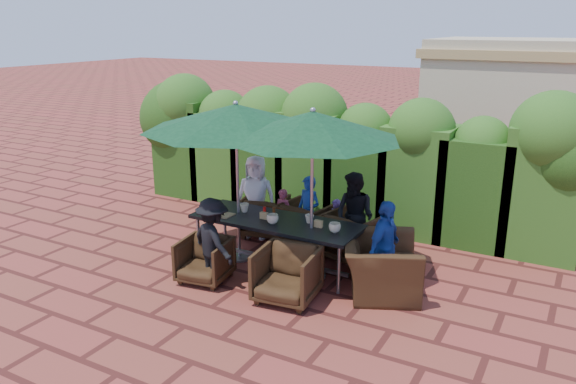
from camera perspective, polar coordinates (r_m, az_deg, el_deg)
The scene contains 32 objects.
ground at distance 8.74m, azimuth -1.23°, elevation -7.06°, with size 80.00×80.00×0.00m, color maroon.
dining_table at distance 8.31m, azimuth -1.23°, elevation -3.32°, with size 2.56×0.90×0.75m.
umbrella_left at distance 8.30m, azimuth -5.31°, elevation 7.56°, with size 2.78×2.78×2.46m.
umbrella_right at distance 7.59m, azimuth 2.52°, elevation 6.74°, with size 2.44×2.44×2.46m.
chair_far_left at distance 9.68m, azimuth -2.37°, elevation -2.24°, with size 0.74×0.69×0.76m, color black.
chair_far_mid at distance 9.29m, azimuth 1.75°, elevation -3.00°, with size 0.76×0.71×0.79m, color black.
chair_far_right at distance 8.75m, azimuth 6.48°, elevation -4.24°, with size 0.80×0.74×0.82m, color black.
chair_near_left at distance 8.08m, azimuth -8.49°, elevation -6.66°, with size 0.67×0.63×0.69m, color black.
chair_near_right at distance 7.44m, azimuth -0.11°, elevation -8.15°, with size 0.77×0.72×0.79m, color black.
chair_end_right at distance 7.73m, azimuth 9.42°, elevation -6.56°, with size 1.15×0.75×1.00m, color black.
adult_far_left at distance 9.53m, azimuth -3.28°, elevation -0.48°, with size 0.70×0.42×1.42m, color white.
adult_far_mid at distance 9.09m, azimuth 2.08°, elevation -2.07°, with size 0.43×0.35×1.19m, color #1B3D94.
adult_far_right at distance 8.69m, azimuth 6.77°, elevation -2.47°, with size 0.66×0.40×1.37m, color black.
adult_near_left at distance 7.90m, azimuth -7.63°, elevation -5.00°, with size 0.80×0.37×1.25m, color black.
adult_end_right at distance 7.61m, azimuth 9.76°, elevation -5.67°, with size 0.77×0.39×1.32m, color #1B3D94.
child_left at distance 9.42m, azimuth -0.55°, elevation -2.37°, with size 0.32×0.26×0.89m, color #C1445F.
child_right at distance 9.14m, azimuth 4.83°, elevation -3.26°, with size 0.30×0.24×0.82m, color #6E4699.
pedestrian_a at distance 11.68m, azimuth 15.48°, elevation 3.06°, with size 1.65×0.59×1.77m, color green.
pedestrian_b at distance 11.72m, azimuth 21.46°, elevation 2.26°, with size 0.80×0.49×1.66m, color #C1445F.
pedestrian_c at distance 11.45m, azimuth 26.50°, elevation 1.61°, with size 1.13×0.52×1.77m, color gray.
cup_a at distance 8.67m, azimuth -7.18°, elevation -1.63°, with size 0.17×0.17×0.13m, color beige.
cup_b at distance 8.64m, azimuth -4.44°, elevation -1.60°, with size 0.14×0.14×0.13m, color beige.
cup_c at distance 8.12m, azimuth -1.58°, elevation -2.75°, with size 0.17×0.17×0.14m, color beige.
cup_d at distance 8.15m, azimuth 2.20°, elevation -2.74°, with size 0.13×0.13×0.12m, color beige.
cup_e at distance 7.81m, azimuth 4.77°, elevation -3.63°, with size 0.17×0.17×0.13m, color beige.
ketchup_bottle at distance 8.36m, azimuth -2.39°, elevation -2.07°, with size 0.04×0.04×0.17m, color #B20C0A.
sauce_bottle at distance 8.34m, azimuth -1.44°, elevation -2.10°, with size 0.04×0.04×0.17m, color #4C230C.
serving_tray at distance 8.55m, azimuth -6.76°, elevation -2.29°, with size 0.35×0.25×0.02m, color #957348.
number_block_left at distance 8.33m, azimuth -2.45°, elevation -2.41°, with size 0.12×0.06×0.10m, color tan.
number_block_right at distance 7.99m, azimuth 3.11°, elevation -3.24°, with size 0.12×0.06×0.10m, color tan.
hedge_wall at distance 10.38m, azimuth 4.19°, elevation 4.77°, with size 9.10×1.60×2.59m.
building at distance 14.05m, azimuth 26.66°, elevation 7.13°, with size 6.20×3.08×3.20m.
Camera 1 is at (4.02, -6.91, 3.53)m, focal length 35.00 mm.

